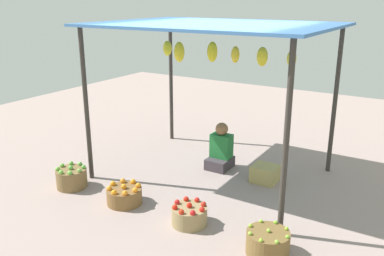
{
  "coord_description": "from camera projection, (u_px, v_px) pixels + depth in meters",
  "views": [
    {
      "loc": [
        2.95,
        -5.38,
        2.73
      ],
      "look_at": [
        0.0,
        -0.62,
        0.95
      ],
      "focal_mm": 38.5,
      "sensor_mm": 36.0,
      "label": 1
    }
  ],
  "objects": [
    {
      "name": "wooden_crate_near_vendor",
      "position": [
        265.0,
        174.0,
        6.37
      ],
      "size": [
        0.38,
        0.35,
        0.26
      ],
      "primitive_type": "cube",
      "color": "tan",
      "rests_on": "ground"
    },
    {
      "name": "ground_plane",
      "position": [
        212.0,
        174.0,
        6.67
      ],
      "size": [
        14.0,
        14.0,
        0.0
      ],
      "primitive_type": "plane",
      "color": "#A18B84"
    },
    {
      "name": "vendor_person",
      "position": [
        221.0,
        151.0,
        6.84
      ],
      "size": [
        0.36,
        0.44,
        0.78
      ],
      "color": "#3E363C",
      "rests_on": "ground"
    },
    {
      "name": "basket_oranges",
      "position": [
        124.0,
        195.0,
        5.69
      ],
      "size": [
        0.49,
        0.49,
        0.29
      ],
      "color": "brown",
      "rests_on": "ground"
    },
    {
      "name": "market_stall_structure",
      "position": [
        214.0,
        36.0,
        6.02
      ],
      "size": [
        3.42,
        2.55,
        2.38
      ],
      "color": "#38332D",
      "rests_on": "ground"
    },
    {
      "name": "basket_red_tomatoes",
      "position": [
        189.0,
        215.0,
        5.17
      ],
      "size": [
        0.45,
        0.45,
        0.29
      ],
      "color": "#947E53",
      "rests_on": "ground"
    },
    {
      "name": "basket_limes",
      "position": [
        268.0,
        243.0,
        4.56
      ],
      "size": [
        0.48,
        0.48,
        0.31
      ],
      "color": "brown",
      "rests_on": "ground"
    },
    {
      "name": "basket_green_apples",
      "position": [
        72.0,
        178.0,
        6.17
      ],
      "size": [
        0.45,
        0.45,
        0.35
      ],
      "color": "brown",
      "rests_on": "ground"
    }
  ]
}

